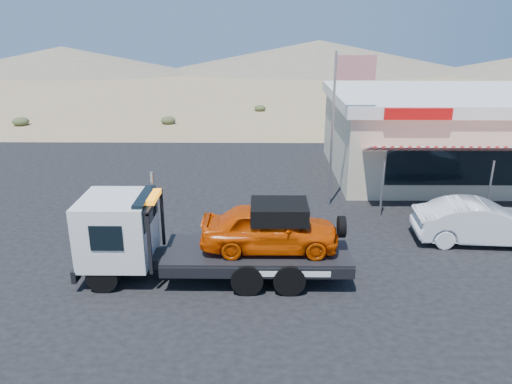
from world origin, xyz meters
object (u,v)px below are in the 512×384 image
white_sedan (481,222)px  jerky_store (441,133)px  flagpole (339,112)px  tow_truck (208,234)px

white_sedan → jerky_store: jerky_store is taller
flagpole → jerky_store: bearing=38.8°
jerky_store → white_sedan: bearing=-98.7°
white_sedan → jerky_store: bearing=-5.1°
tow_truck → white_sedan: 9.18m
tow_truck → flagpole: flagpole is taller
tow_truck → jerky_store: 14.47m
jerky_store → flagpole: flagpole is taller
tow_truck → flagpole: bearing=53.0°
white_sedan → tow_truck: bearing=109.1°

